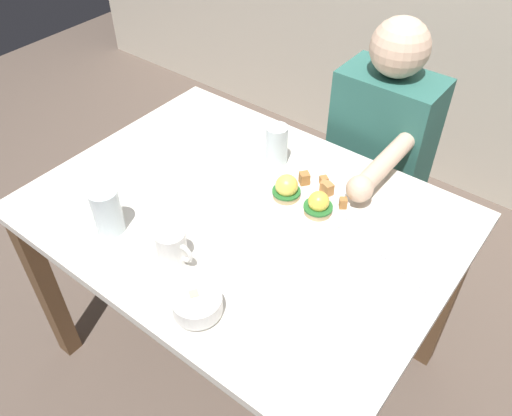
{
  "coord_description": "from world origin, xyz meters",
  "views": [
    {
      "loc": [
        0.71,
        -0.85,
        1.76
      ],
      "look_at": [
        0.05,
        0.0,
        0.78
      ],
      "focal_mm": 36.37,
      "sensor_mm": 36.0,
      "label": 1
    }
  ],
  "objects_px": {
    "dining_table": "(243,236)",
    "eggs_benedict_plate": "(303,200)",
    "water_glass_near": "(108,213)",
    "water_glass_far": "(277,147)",
    "fruit_bowl": "(197,305)",
    "coffee_mug": "(172,246)",
    "diner_person": "(377,155)",
    "fork": "(408,275)"
  },
  "relations": [
    {
      "from": "dining_table",
      "to": "eggs_benedict_plate",
      "type": "xyz_separation_m",
      "value": [
        0.13,
        0.13,
        0.13
      ]
    },
    {
      "from": "water_glass_near",
      "to": "water_glass_far",
      "type": "relative_size",
      "value": 1.01
    },
    {
      "from": "fruit_bowl",
      "to": "water_glass_far",
      "type": "height_order",
      "value": "water_glass_far"
    },
    {
      "from": "coffee_mug",
      "to": "diner_person",
      "type": "xyz_separation_m",
      "value": [
        0.16,
        0.86,
        -0.14
      ]
    },
    {
      "from": "water_glass_far",
      "to": "diner_person",
      "type": "relative_size",
      "value": 0.12
    },
    {
      "from": "dining_table",
      "to": "fruit_bowl",
      "type": "distance_m",
      "value": 0.4
    },
    {
      "from": "eggs_benedict_plate",
      "to": "water_glass_far",
      "type": "height_order",
      "value": "water_glass_far"
    },
    {
      "from": "water_glass_near",
      "to": "diner_person",
      "type": "height_order",
      "value": "diner_person"
    },
    {
      "from": "eggs_benedict_plate",
      "to": "water_glass_near",
      "type": "height_order",
      "value": "water_glass_near"
    },
    {
      "from": "dining_table",
      "to": "water_glass_near",
      "type": "distance_m",
      "value": 0.41
    },
    {
      "from": "coffee_mug",
      "to": "water_glass_far",
      "type": "distance_m",
      "value": 0.5
    },
    {
      "from": "dining_table",
      "to": "diner_person",
      "type": "xyz_separation_m",
      "value": [
        0.13,
        0.6,
        0.02
      ]
    },
    {
      "from": "fruit_bowl",
      "to": "water_glass_near",
      "type": "height_order",
      "value": "water_glass_near"
    },
    {
      "from": "fork",
      "to": "diner_person",
      "type": "height_order",
      "value": "diner_person"
    },
    {
      "from": "dining_table",
      "to": "water_glass_far",
      "type": "xyz_separation_m",
      "value": [
        -0.06,
        0.25,
        0.17
      ]
    },
    {
      "from": "dining_table",
      "to": "diner_person",
      "type": "height_order",
      "value": "diner_person"
    },
    {
      "from": "eggs_benedict_plate",
      "to": "water_glass_near",
      "type": "relative_size",
      "value": 1.98
    },
    {
      "from": "eggs_benedict_plate",
      "to": "fork",
      "type": "relative_size",
      "value": 1.75
    },
    {
      "from": "fork",
      "to": "diner_person",
      "type": "distance_m",
      "value": 0.64
    },
    {
      "from": "eggs_benedict_plate",
      "to": "diner_person",
      "type": "xyz_separation_m",
      "value": [
        0.01,
        0.47,
        -0.11
      ]
    },
    {
      "from": "coffee_mug",
      "to": "dining_table",
      "type": "bearing_deg",
      "value": 84.47
    },
    {
      "from": "coffee_mug",
      "to": "fork",
      "type": "xyz_separation_m",
      "value": [
        0.51,
        0.33,
        -0.05
      ]
    },
    {
      "from": "water_glass_near",
      "to": "coffee_mug",
      "type": "bearing_deg",
      "value": 6.83
    },
    {
      "from": "dining_table",
      "to": "fruit_bowl",
      "type": "height_order",
      "value": "fruit_bowl"
    },
    {
      "from": "fruit_bowl",
      "to": "fork",
      "type": "xyz_separation_m",
      "value": [
        0.35,
        0.42,
        -0.03
      ]
    },
    {
      "from": "eggs_benedict_plate",
      "to": "diner_person",
      "type": "distance_m",
      "value": 0.49
    },
    {
      "from": "dining_table",
      "to": "fruit_bowl",
      "type": "xyz_separation_m",
      "value": [
        0.14,
        -0.34,
        0.14
      ]
    },
    {
      "from": "fork",
      "to": "eggs_benedict_plate",
      "type": "bearing_deg",
      "value": 171.4
    },
    {
      "from": "water_glass_near",
      "to": "water_glass_far",
      "type": "bearing_deg",
      "value": 70.9
    },
    {
      "from": "fork",
      "to": "diner_person",
      "type": "relative_size",
      "value": 0.14
    },
    {
      "from": "dining_table",
      "to": "eggs_benedict_plate",
      "type": "relative_size",
      "value": 4.44
    },
    {
      "from": "water_glass_far",
      "to": "diner_person",
      "type": "distance_m",
      "value": 0.43
    },
    {
      "from": "coffee_mug",
      "to": "water_glass_near",
      "type": "height_order",
      "value": "water_glass_near"
    },
    {
      "from": "dining_table",
      "to": "water_glass_near",
      "type": "bearing_deg",
      "value": -130.75
    },
    {
      "from": "dining_table",
      "to": "coffee_mug",
      "type": "bearing_deg",
      "value": -95.53
    },
    {
      "from": "coffee_mug",
      "to": "fork",
      "type": "relative_size",
      "value": 0.72
    },
    {
      "from": "water_glass_far",
      "to": "diner_person",
      "type": "bearing_deg",
      "value": 61.41
    },
    {
      "from": "coffee_mug",
      "to": "water_glass_far",
      "type": "xyz_separation_m",
      "value": [
        -0.03,
        0.5,
        0.01
      ]
    },
    {
      "from": "eggs_benedict_plate",
      "to": "water_glass_near",
      "type": "xyz_separation_m",
      "value": [
        -0.37,
        -0.41,
        0.04
      ]
    },
    {
      "from": "fork",
      "to": "water_glass_near",
      "type": "relative_size",
      "value": 1.13
    },
    {
      "from": "dining_table",
      "to": "diner_person",
      "type": "relative_size",
      "value": 1.05
    },
    {
      "from": "coffee_mug",
      "to": "fork",
      "type": "bearing_deg",
      "value": 32.46
    }
  ]
}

